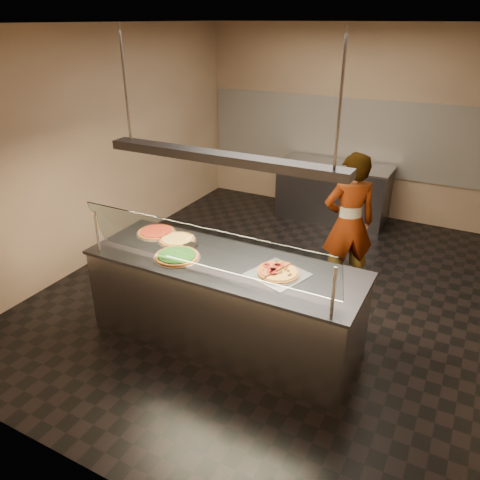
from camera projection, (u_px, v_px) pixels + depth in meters
The scene contains 20 objects.
ground at pixel (272, 289), 5.83m from camera, with size 5.00×6.00×0.02m, color black.
ceiling at pixel (281, 22), 4.53m from camera, with size 5.00×6.00×0.02m, color silver.
wall_back at pixel (350, 123), 7.58m from camera, with size 5.00×0.02×3.00m, color tan.
wall_front at pixel (71, 306), 2.77m from camera, with size 5.00×0.02×3.00m, color tan.
wall_left at pixel (103, 146), 6.23m from camera, with size 0.02×6.00×3.00m, color tan.
tile_band at pixel (349, 136), 7.65m from camera, with size 4.90×0.02×1.20m, color silver.
serving_counter at pixel (224, 302), 4.68m from camera, with size 2.73×0.94×0.93m.
sneeze_guard at pixel (204, 248), 4.08m from camera, with size 2.49×0.18×0.54m.
perforated_tray at pixel (278, 274), 4.26m from camera, with size 0.58×0.58×0.01m.
half_pizza_pepperoni at pixel (269, 269), 4.29m from camera, with size 0.30×0.42×0.05m.
half_pizza_sausage at pixel (287, 274), 4.21m from camera, with size 0.30×0.42×0.04m.
pizza_spinach at pixel (177, 256), 4.55m from camera, with size 0.46×0.46×0.03m.
pizza_cheese at pixel (177, 239), 4.90m from camera, with size 0.40×0.40×0.03m.
pizza_tomato at pixel (156, 232), 5.07m from camera, with size 0.42×0.42×0.03m.
pizza_spatula at pixel (190, 240), 4.84m from camera, with size 0.17×0.23×0.02m.
prep_table at pixel (333, 191), 7.69m from camera, with size 1.79×0.74×0.93m.
worker at pixel (349, 223), 5.49m from camera, with size 0.63×0.41×1.72m, color #2F2E36.
heat_lamp_housing at pixel (222, 158), 4.05m from camera, with size 2.30×0.18×0.08m, color #414147.
lamp_rod_left at pixel (125, 85), 4.23m from camera, with size 0.02×0.02×1.01m, color #B7B7BC.
lamp_rod_right at pixel (340, 102), 3.39m from camera, with size 0.02×0.02×1.01m, color #B7B7BC.
Camera 1 is at (1.97, -4.61, 3.05)m, focal length 35.00 mm.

